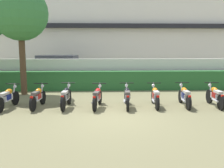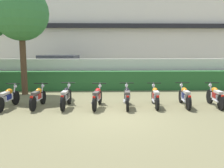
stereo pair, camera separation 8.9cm
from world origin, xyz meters
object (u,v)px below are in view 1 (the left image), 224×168
motorcycle_in_row_3 (97,97)px  tree_far_side (20,14)px  motorcycle_in_row_7 (215,96)px  motorcycle_in_row_2 (66,97)px  motorcycle_in_row_5 (155,96)px  motorcycle_in_row_1 (38,97)px  motorcycle_in_row_4 (127,96)px  motorcycle_in_row_6 (185,96)px  motorcycle_in_row_0 (8,98)px  parked_car (60,68)px

motorcycle_in_row_3 → tree_far_side: bearing=60.1°
motorcycle_in_row_3 → motorcycle_in_row_7: 4.88m
tree_far_side → motorcycle_in_row_3: 6.17m
motorcycle_in_row_2 → motorcycle_in_row_5: motorcycle_in_row_2 is taller
motorcycle_in_row_1 → motorcycle_in_row_2: motorcycle_in_row_2 is taller
motorcycle_in_row_4 → motorcycle_in_row_6: (2.42, 0.09, -0.01)m
motorcycle_in_row_2 → motorcycle_in_row_3: 1.28m
motorcycle_in_row_5 → motorcycle_in_row_4: bearing=98.4°
motorcycle_in_row_1 → motorcycle_in_row_3: (2.43, -0.10, 0.00)m
motorcycle_in_row_1 → motorcycle_in_row_6: motorcycle_in_row_1 is taller
motorcycle_in_row_1 → motorcycle_in_row_7: 7.30m
motorcycle_in_row_1 → motorcycle_in_row_6: (6.06, 0.01, -0.00)m
tree_far_side → motorcycle_in_row_7: (8.76, -3.09, -3.67)m
motorcycle_in_row_0 → motorcycle_in_row_5: (6.00, 0.13, -0.01)m
tree_far_side → motorcycle_in_row_4: (5.10, -3.05, -3.67)m
motorcycle_in_row_2 → motorcycle_in_row_6: size_ratio=1.01×
motorcycle_in_row_0 → motorcycle_in_row_6: bearing=-82.8°
motorcycle_in_row_5 → parked_car: bearing=36.8°
parked_car → motorcycle_in_row_1: parked_car is taller
motorcycle_in_row_0 → motorcycle_in_row_2: 2.32m
tree_far_side → motorcycle_in_row_6: size_ratio=2.92×
motorcycle_in_row_5 → motorcycle_in_row_6: motorcycle_in_row_6 is taller
motorcycle_in_row_3 → motorcycle_in_row_6: size_ratio=0.99×
parked_car → motorcycle_in_row_4: (4.08, -8.25, -0.49)m
motorcycle_in_row_3 → motorcycle_in_row_4: motorcycle_in_row_4 is taller
motorcycle_in_row_2 → motorcycle_in_row_7: bearing=-87.8°
parked_car → motorcycle_in_row_0: (-0.73, -8.28, -0.49)m
parked_car → motorcycle_in_row_3: parked_car is taller
parked_car → motorcycle_in_row_0: 8.33m
motorcycle_in_row_1 → motorcycle_in_row_2: 1.15m
tree_far_side → motorcycle_in_row_6: (7.52, -2.97, -3.68)m
parked_car → motorcycle_in_row_4: size_ratio=2.50×
tree_far_side → motorcycle_in_row_0: 4.81m
motorcycle_in_row_0 → motorcycle_in_row_1: bearing=-78.3°
motorcycle_in_row_2 → motorcycle_in_row_7: (6.15, -0.08, -0.00)m
tree_far_side → motorcycle_in_row_2: (2.61, -3.02, -3.66)m
motorcycle_in_row_1 → motorcycle_in_row_6: 6.06m
motorcycle_in_row_0 → motorcycle_in_row_3: (3.60, 0.01, 0.00)m
motorcycle_in_row_5 → motorcycle_in_row_2: bearing=94.8°
tree_far_side → motorcycle_in_row_0: tree_far_side is taller
parked_car → motorcycle_in_row_2: bearing=-70.7°
motorcycle_in_row_6 → motorcycle_in_row_7: 1.25m
parked_car → tree_far_side: 6.18m
motorcycle_in_row_7 → motorcycle_in_row_6: bearing=86.9°
motorcycle_in_row_4 → motorcycle_in_row_6: motorcycle_in_row_4 is taller
parked_car → motorcycle_in_row_5: 9.72m
motorcycle_in_row_6 → motorcycle_in_row_5: bearing=94.0°
parked_car → motorcycle_in_row_4: parked_car is taller
parked_car → tree_far_side: tree_far_side is taller
tree_far_side → motorcycle_in_row_3: tree_far_side is taller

